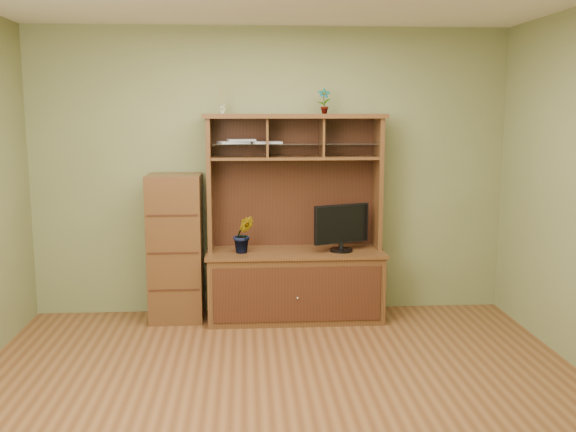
{
  "coord_description": "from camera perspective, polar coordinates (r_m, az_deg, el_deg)",
  "views": [
    {
      "loc": [
        -0.24,
        -4.08,
        1.93
      ],
      "look_at": [
        0.11,
        1.2,
        1.06
      ],
      "focal_mm": 40.0,
      "sensor_mm": 36.0,
      "label": 1
    }
  ],
  "objects": [
    {
      "name": "orchid_plant",
      "position": [
        5.83,
        -3.98,
        -1.63
      ],
      "size": [
        0.2,
        0.16,
        0.34
      ],
      "primitive_type": "imported",
      "rotation": [
        0.0,
        0.0,
        0.07
      ],
      "color": "#285D20",
      "rests_on": "media_hutch"
    },
    {
      "name": "side_cabinet",
      "position": [
        6.01,
        -9.94,
        -2.8
      ],
      "size": [
        0.49,
        0.44,
        1.36
      ],
      "color": "#412212",
      "rests_on": "room"
    },
    {
      "name": "magazines",
      "position": [
        5.89,
        -3.71,
        6.61
      ],
      "size": [
        0.6,
        0.27,
        0.04
      ],
      "color": "#A9A9AE",
      "rests_on": "media_hutch"
    },
    {
      "name": "reed_diffuser",
      "position": [
        5.89,
        -5.93,
        9.98
      ],
      "size": [
        0.05,
        0.05,
        0.25
      ],
      "color": "silver",
      "rests_on": "media_hutch"
    },
    {
      "name": "room",
      "position": [
        4.13,
        -0.43,
        1.3
      ],
      "size": [
        4.54,
        4.04,
        2.74
      ],
      "color": "brown",
      "rests_on": "ground"
    },
    {
      "name": "monitor",
      "position": [
        5.88,
        4.78,
        -0.96
      ],
      "size": [
        0.52,
        0.25,
        0.43
      ],
      "rotation": [
        0.0,
        0.0,
        0.38
      ],
      "color": "black",
      "rests_on": "media_hutch"
    },
    {
      "name": "top_plant",
      "position": [
        5.93,
        3.23,
        10.18
      ],
      "size": [
        0.12,
        0.09,
        0.23
      ],
      "primitive_type": "imported",
      "rotation": [
        0.0,
        0.0,
        -0.04
      ],
      "color": "#286021",
      "rests_on": "media_hutch"
    },
    {
      "name": "media_hutch",
      "position": [
        5.99,
        0.62,
        -4.23
      ],
      "size": [
        1.66,
        0.61,
        1.9
      ],
      "color": "#412212",
      "rests_on": "room"
    }
  ]
}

